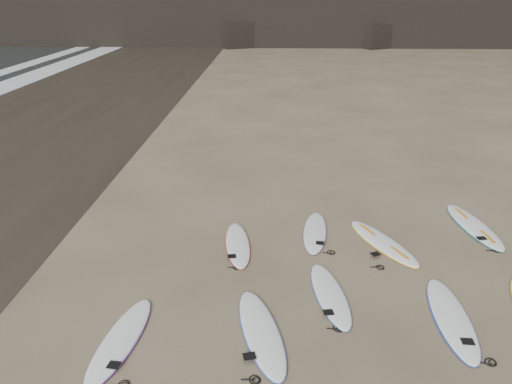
{
  "coord_description": "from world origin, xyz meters",
  "views": [
    {
      "loc": [
        -1.88,
        -8.14,
        5.72
      ],
      "look_at": [
        -2.25,
        2.11,
        1.5
      ],
      "focal_mm": 35.0,
      "sensor_mm": 36.0,
      "label": 1
    }
  ],
  "objects_px": {
    "surfboard_0": "(121,339)",
    "surfboard_2": "(330,294)",
    "surfboard_7": "(383,242)",
    "surfboard_8": "(474,226)",
    "surfboard_6": "(315,232)",
    "surfboard_5": "(238,244)",
    "surfboard_3": "(452,317)",
    "surfboard_1": "(261,331)"
  },
  "relations": [
    {
      "from": "surfboard_3",
      "to": "surfboard_5",
      "type": "bearing_deg",
      "value": 149.42
    },
    {
      "from": "surfboard_2",
      "to": "surfboard_5",
      "type": "distance_m",
      "value": 2.84
    },
    {
      "from": "surfboard_5",
      "to": "surfboard_6",
      "type": "relative_size",
      "value": 0.99
    },
    {
      "from": "surfboard_1",
      "to": "surfboard_5",
      "type": "bearing_deg",
      "value": 86.94
    },
    {
      "from": "surfboard_8",
      "to": "surfboard_2",
      "type": "bearing_deg",
      "value": -148.58
    },
    {
      "from": "surfboard_3",
      "to": "surfboard_8",
      "type": "bearing_deg",
      "value": 67.26
    },
    {
      "from": "surfboard_2",
      "to": "surfboard_6",
      "type": "bearing_deg",
      "value": 83.49
    },
    {
      "from": "surfboard_0",
      "to": "surfboard_6",
      "type": "distance_m",
      "value": 5.64
    },
    {
      "from": "surfboard_0",
      "to": "surfboard_2",
      "type": "bearing_deg",
      "value": 29.45
    },
    {
      "from": "surfboard_0",
      "to": "surfboard_5",
      "type": "distance_m",
      "value": 3.98
    },
    {
      "from": "surfboard_7",
      "to": "surfboard_8",
      "type": "xyz_separation_m",
      "value": [
        2.51,
        0.97,
        0.0
      ]
    },
    {
      "from": "surfboard_1",
      "to": "surfboard_3",
      "type": "relative_size",
      "value": 0.98
    },
    {
      "from": "surfboard_2",
      "to": "surfboard_8",
      "type": "bearing_deg",
      "value": 30.15
    },
    {
      "from": "surfboard_1",
      "to": "surfboard_6",
      "type": "height_order",
      "value": "surfboard_1"
    },
    {
      "from": "surfboard_0",
      "to": "surfboard_8",
      "type": "height_order",
      "value": "surfboard_8"
    },
    {
      "from": "surfboard_1",
      "to": "surfboard_7",
      "type": "bearing_deg",
      "value": 36.21
    },
    {
      "from": "surfboard_5",
      "to": "surfboard_7",
      "type": "xyz_separation_m",
      "value": [
        3.49,
        0.21,
        0.0
      ]
    },
    {
      "from": "surfboard_1",
      "to": "surfboard_2",
      "type": "xyz_separation_m",
      "value": [
        1.34,
        1.22,
        -0.0
      ]
    },
    {
      "from": "surfboard_6",
      "to": "surfboard_7",
      "type": "distance_m",
      "value": 1.67
    },
    {
      "from": "surfboard_0",
      "to": "surfboard_8",
      "type": "xyz_separation_m",
      "value": [
        7.79,
        4.73,
        0.01
      ]
    },
    {
      "from": "surfboard_3",
      "to": "surfboard_7",
      "type": "relative_size",
      "value": 1.03
    },
    {
      "from": "surfboard_3",
      "to": "surfboard_8",
      "type": "xyz_separation_m",
      "value": [
        1.82,
        3.89,
        0.0
      ]
    },
    {
      "from": "surfboard_0",
      "to": "surfboard_2",
      "type": "relative_size",
      "value": 1.04
    },
    {
      "from": "surfboard_7",
      "to": "surfboard_8",
      "type": "bearing_deg",
      "value": -3.74
    },
    {
      "from": "surfboard_0",
      "to": "surfboard_3",
      "type": "xyz_separation_m",
      "value": [
        5.97,
        0.84,
        0.0
      ]
    },
    {
      "from": "surfboard_1",
      "to": "surfboard_2",
      "type": "bearing_deg",
      "value": 27.76
    },
    {
      "from": "surfboard_3",
      "to": "surfboard_5",
      "type": "relative_size",
      "value": 1.15
    },
    {
      "from": "surfboard_2",
      "to": "surfboard_5",
      "type": "bearing_deg",
      "value": 125.89
    },
    {
      "from": "surfboard_3",
      "to": "surfboard_1",
      "type": "bearing_deg",
      "value": -168.94
    },
    {
      "from": "surfboard_3",
      "to": "surfboard_5",
      "type": "height_order",
      "value": "surfboard_3"
    },
    {
      "from": "surfboard_7",
      "to": "surfboard_8",
      "type": "relative_size",
      "value": 0.94
    },
    {
      "from": "surfboard_6",
      "to": "surfboard_7",
      "type": "xyz_separation_m",
      "value": [
        1.6,
        -0.5,
        0.0
      ]
    },
    {
      "from": "surfboard_1",
      "to": "surfboard_6",
      "type": "xyz_separation_m",
      "value": [
        1.24,
        3.96,
        -0.0
      ]
    },
    {
      "from": "surfboard_8",
      "to": "surfboard_6",
      "type": "bearing_deg",
      "value": 179.2
    },
    {
      "from": "surfboard_8",
      "to": "surfboard_3",
      "type": "bearing_deg",
      "value": -122.44
    },
    {
      "from": "surfboard_3",
      "to": "surfboard_8",
      "type": "relative_size",
      "value": 0.97
    },
    {
      "from": "surfboard_0",
      "to": "surfboard_7",
      "type": "relative_size",
      "value": 0.95
    },
    {
      "from": "surfboard_0",
      "to": "surfboard_7",
      "type": "distance_m",
      "value": 6.48
    },
    {
      "from": "surfboard_0",
      "to": "surfboard_3",
      "type": "height_order",
      "value": "surfboard_3"
    },
    {
      "from": "surfboard_7",
      "to": "surfboard_1",
      "type": "bearing_deg",
      "value": -154.37
    },
    {
      "from": "surfboard_2",
      "to": "surfboard_6",
      "type": "relative_size",
      "value": 1.01
    },
    {
      "from": "surfboard_6",
      "to": "surfboard_8",
      "type": "xyz_separation_m",
      "value": [
        4.1,
        0.47,
        0.01
      ]
    }
  ]
}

